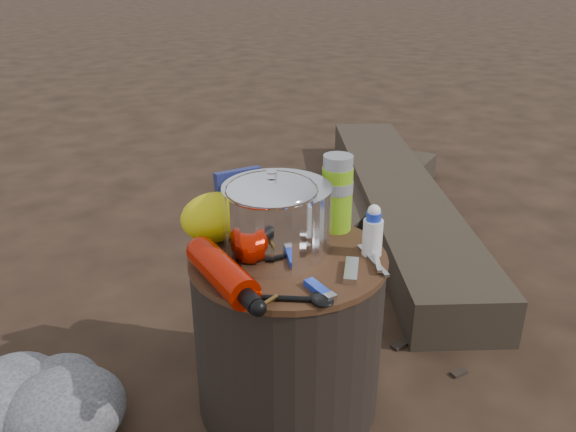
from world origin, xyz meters
name	(u,v)px	position (x,y,z in m)	size (l,w,h in m)	color
ground	(288,398)	(0.00, 0.00, 0.00)	(60.00, 60.00, 0.00)	black
stump	(288,331)	(0.00, 0.00, 0.19)	(0.42, 0.42, 0.39)	black
log_main	(397,200)	(0.86, 0.76, 0.07)	(0.30, 1.76, 0.15)	#30281E
log_small	(353,208)	(0.68, 0.80, 0.06)	(0.25, 1.34, 0.11)	#30281E
foil_windscreen	(277,217)	(0.00, 0.05, 0.46)	(0.23, 0.23, 0.14)	silver
camping_pot	(272,218)	(-0.03, 0.00, 0.48)	(0.18, 0.18, 0.18)	white
fuel_bottle	(222,272)	(-0.17, -0.06, 0.42)	(0.06, 0.26, 0.06)	#A61000
thermos	(337,194)	(0.16, 0.07, 0.48)	(0.07, 0.07, 0.18)	#7CC017
travel_mug	(298,199)	(0.10, 0.15, 0.45)	(0.08, 0.08, 0.12)	black
stuff_sack	(216,217)	(-0.11, 0.14, 0.44)	(0.16, 0.13, 0.11)	#CFC20B
food_pouch	(240,200)	(-0.04, 0.17, 0.46)	(0.11, 0.03, 0.14)	navy
lighter	(317,288)	(-0.01, -0.16, 0.40)	(0.02, 0.08, 0.01)	#1D39BF
multitool	(351,270)	(0.08, -0.12, 0.39)	(0.03, 0.09, 0.01)	silver
pot_grabber	(373,259)	(0.15, -0.10, 0.39)	(0.04, 0.14, 0.01)	silver
spork	(280,298)	(-0.09, -0.15, 0.39)	(0.04, 0.17, 0.01)	black
squeeze_bottle	(373,233)	(0.16, -0.07, 0.44)	(0.04, 0.04, 0.10)	white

